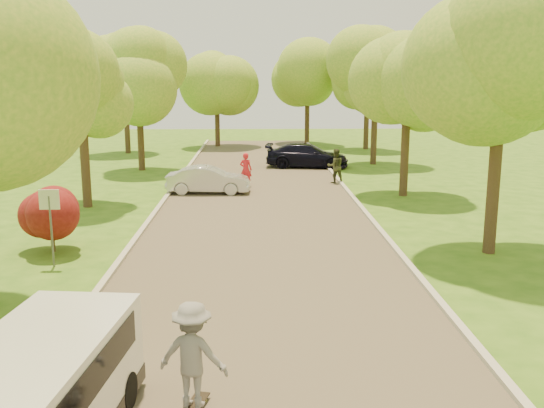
{
  "coord_description": "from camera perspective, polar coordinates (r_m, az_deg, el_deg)",
  "views": [
    {
      "loc": [
        -0.22,
        -12.29,
        5.14
      ],
      "look_at": [
        0.33,
        6.1,
        1.3
      ],
      "focal_mm": 40.0,
      "sensor_mm": 36.0,
      "label": 1
    }
  ],
  "objects": [
    {
      "name": "street_sign",
      "position": [
        17.58,
        -20.17,
        -0.67
      ],
      "size": [
        0.55,
        0.06,
        2.17
      ],
      "color": "#59595E",
      "rests_on": "ground"
    },
    {
      "name": "road",
      "position": [
        20.93,
        -1.05,
        -2.41
      ],
      "size": [
        8.0,
        60.0,
        0.01
      ],
      "primitive_type": "cube",
      "color": "#4C4438",
      "rests_on": "ground"
    },
    {
      "name": "tree_bg_d",
      "position": [
        48.49,
        3.64,
        11.98
      ],
      "size": [
        5.12,
        5.0,
        7.72
      ],
      "color": "#382619",
      "rests_on": "ground"
    },
    {
      "name": "dark_sedan",
      "position": [
        35.44,
        3.32,
        4.57
      ],
      "size": [
        5.01,
        2.58,
        1.39
      ],
      "primitive_type": "imported",
      "rotation": [
        0.0,
        0.0,
        1.43
      ],
      "color": "black",
      "rests_on": "ground"
    },
    {
      "name": "tree_r_midb",
      "position": [
        27.16,
        13.08,
        10.95
      ],
      "size": [
        4.51,
        4.4,
        7.01
      ],
      "color": "#382619",
      "rests_on": "ground"
    },
    {
      "name": "person_olive",
      "position": [
        30.18,
        5.98,
        3.57
      ],
      "size": [
        0.92,
        0.77,
        1.71
      ],
      "primitive_type": "imported",
      "rotation": [
        0.0,
        0.0,
        3.3
      ],
      "color": "#343821",
      "rests_on": "ground"
    },
    {
      "name": "tree_l_midb",
      "position": [
        25.17,
        -17.16,
        10.02
      ],
      "size": [
        4.3,
        4.2,
        6.62
      ],
      "color": "#382619",
      "rests_on": "ground"
    },
    {
      "name": "tree_r_far",
      "position": [
        37.05,
        10.15,
        12.69
      ],
      "size": [
        5.33,
        5.2,
        8.34
      ],
      "color": "#382619",
      "rests_on": "ground"
    },
    {
      "name": "skateboarder",
      "position": [
        9.67,
        -7.48,
        -13.91
      ],
      "size": [
        1.22,
        0.89,
        1.71
      ],
      "primitive_type": "imported",
      "rotation": [
        0.0,
        0.0,
        2.89
      ],
      "color": "gray",
      "rests_on": "longboard"
    },
    {
      "name": "curb_left",
      "position": [
        21.26,
        -12.04,
        -2.3
      ],
      "size": [
        0.18,
        60.0,
        0.12
      ],
      "primitive_type": "cube",
      "color": "#B2AD9E",
      "rests_on": "ground"
    },
    {
      "name": "minivan",
      "position": [
        9.1,
        -21.56,
        -17.03
      ],
      "size": [
        2.21,
        4.63,
        1.66
      ],
      "rotation": [
        0.0,
        0.0,
        -0.11
      ],
      "color": "white",
      "rests_on": "ground"
    },
    {
      "name": "ground",
      "position": [
        13.32,
        -0.64,
        -10.91
      ],
      "size": [
        100.0,
        100.0,
        0.0
      ],
      "primitive_type": "plane",
      "color": "#326017",
      "rests_on": "ground"
    },
    {
      "name": "longboard",
      "position": [
        10.07,
        -7.34,
        -18.37
      ],
      "size": [
        0.45,
        0.91,
        0.1
      ],
      "rotation": [
        0.0,
        0.0,
        2.89
      ],
      "color": "black",
      "rests_on": "ground"
    },
    {
      "name": "red_shrub",
      "position": [
        19.23,
        -20.1,
        -1.07
      ],
      "size": [
        1.7,
        1.7,
        1.95
      ],
      "color": "#382619",
      "rests_on": "ground"
    },
    {
      "name": "tree_bg_b",
      "position": [
        45.08,
        9.3,
        12.15
      ],
      "size": [
        5.12,
        5.0,
        7.95
      ],
      "color": "#382619",
      "rests_on": "ground"
    },
    {
      "name": "tree_l_far",
      "position": [
        34.84,
        -12.17,
        12.08
      ],
      "size": [
        4.92,
        4.8,
        7.79
      ],
      "color": "#382619",
      "rests_on": "ground"
    },
    {
      "name": "person_striped",
      "position": [
        29.13,
        -2.48,
        3.24
      ],
      "size": [
        0.68,
        0.55,
        1.63
      ],
      "primitive_type": "imported",
      "rotation": [
        0.0,
        0.0,
        2.83
      ],
      "color": "red",
      "rests_on": "ground"
    },
    {
      "name": "tree_bg_a",
      "position": [
        43.14,
        -13.42,
        11.71
      ],
      "size": [
        5.12,
        5.0,
        7.72
      ],
      "color": "#382619",
      "rests_on": "ground"
    },
    {
      "name": "tree_r_mida",
      "position": [
        18.74,
        21.54,
        12.21
      ],
      "size": [
        5.13,
        5.0,
        7.95
      ],
      "color": "#382619",
      "rests_on": "ground"
    },
    {
      "name": "tree_bg_c",
      "position": [
        46.36,
        -4.97,
        11.6
      ],
      "size": [
        4.92,
        4.8,
        7.33
      ],
      "color": "#382619",
      "rests_on": "ground"
    },
    {
      "name": "silver_sedan",
      "position": [
        27.54,
        -6.01,
        2.28
      ],
      "size": [
        3.8,
        1.47,
        1.23
      ],
      "primitive_type": "imported",
      "rotation": [
        0.0,
        0.0,
        1.53
      ],
      "color": "silver",
      "rests_on": "ground"
    },
    {
      "name": "curb_right",
      "position": [
        21.34,
        9.9,
        -2.15
      ],
      "size": [
        0.18,
        60.0,
        0.12
      ],
      "primitive_type": "cube",
      "color": "#B2AD9E",
      "rests_on": "ground"
    }
  ]
}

